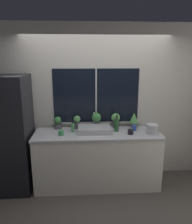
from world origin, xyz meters
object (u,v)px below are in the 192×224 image
object	(u,v)px
refrigerator	(8,135)
mug_blue	(134,128)
potted_plant_left	(77,122)
bottle_tall	(117,124)
mug_green	(61,133)
sink	(94,129)
mug_black	(131,132)
potted_plant_far_left	(58,123)
kettle	(152,129)
soap_bottle	(73,128)
potted_plant_right	(116,119)
potted_plant_far_right	(134,119)
potted_plant_center	(97,119)

from	to	relation	value
refrigerator	mug_blue	world-z (taller)	refrigerator
potted_plant_left	bottle_tall	bearing A→B (deg)	-15.95
mug_green	mug_blue	world-z (taller)	mug_blue
sink	mug_black	distance (m)	0.59
refrigerator	potted_plant_far_left	xyz separation A→B (m)	(0.76, 0.26, 0.11)
sink	kettle	distance (m)	0.93
refrigerator	potted_plant_far_left	distance (m)	0.81
mug_blue	kettle	bearing A→B (deg)	-33.11
refrigerator	soap_bottle	world-z (taller)	refrigerator
refrigerator	potted_plant_left	distance (m)	1.13
bottle_tall	mug_green	size ratio (longest dim) A/B	3.26
mug_black	mug_blue	size ratio (longest dim) A/B	0.97
soap_bottle	bottle_tall	xyz separation A→B (m)	(0.73, 0.00, 0.04)
soap_bottle	mug_black	xyz separation A→B (m)	(0.93, -0.16, -0.04)
refrigerator	sink	distance (m)	1.39
potted_plant_far_left	kettle	bearing A→B (deg)	-12.33
potted_plant_far_left	bottle_tall	bearing A→B (deg)	-10.80
mug_green	kettle	xyz separation A→B (m)	(1.46, -0.00, 0.04)
sink	mug_black	world-z (taller)	sink
refrigerator	bottle_tall	world-z (taller)	refrigerator
soap_bottle	bottle_tall	size ratio (longest dim) A/B	0.66
potted_plant_right	kettle	bearing A→B (deg)	-31.74
refrigerator	potted_plant_far_right	xyz separation A→B (m)	(2.09, 0.26, 0.15)
mug_green	kettle	world-z (taller)	kettle
mug_black	mug_blue	xyz separation A→B (m)	(0.10, 0.18, 0.01)
potted_plant_far_right	mug_black	xyz separation A→B (m)	(-0.13, -0.35, -0.11)
soap_bottle	bottle_tall	world-z (taller)	bottle_tall
soap_bottle	bottle_tall	distance (m)	0.73
potted_plant_center	mug_black	bearing A→B (deg)	-34.05
mug_green	refrigerator	bearing A→B (deg)	174.80
potted_plant_far_left	potted_plant_right	distance (m)	1.00
potted_plant_center	mug_green	world-z (taller)	potted_plant_center
soap_bottle	potted_plant_far_left	bearing A→B (deg)	143.87
mug_black	kettle	world-z (taller)	kettle
refrigerator	potted_plant_far_left	bearing A→B (deg)	18.79
sink	mug_black	size ratio (longest dim) A/B	5.81
potted_plant_far_left	mug_blue	size ratio (longest dim) A/B	2.22
potted_plant_right	mug_blue	distance (m)	0.36
potted_plant_far_right	potted_plant_right	bearing A→B (deg)	180.00
sink	bottle_tall	xyz separation A→B (m)	(0.37, 0.02, 0.07)
potted_plant_center	bottle_tall	distance (m)	0.38
mug_green	potted_plant_right	bearing A→B (deg)	20.24
potted_plant_far_left	potted_plant_center	distance (m)	0.67
potted_plant_right	bottle_tall	bearing A→B (deg)	-92.59
sink	potted_plant_right	distance (m)	0.45
potted_plant_center	bottle_tall	xyz separation A→B (m)	(0.32, -0.19, -0.05)
potted_plant_right	potted_plant_far_right	distance (m)	0.32
refrigerator	kettle	bearing A→B (deg)	-1.93
refrigerator	soap_bottle	bearing A→B (deg)	3.93
potted_plant_right	mug_black	size ratio (longest dim) A/B	2.79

